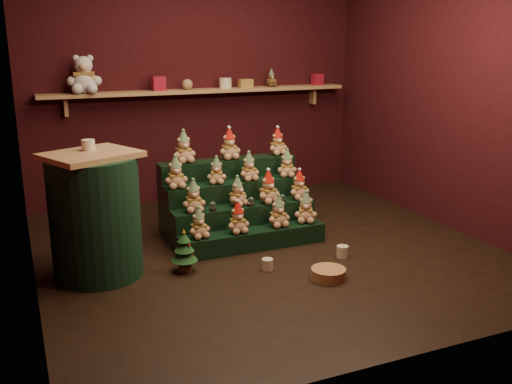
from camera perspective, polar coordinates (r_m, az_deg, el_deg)
name	(u,v)px	position (r m, az deg, el deg)	size (l,w,h in m)	color
ground	(268,250)	(5.27, 1.17, -5.84)	(4.00, 4.00, 0.00)	black
back_wall	(196,81)	(6.86, -5.99, 10.98)	(4.00, 0.10, 2.80)	black
front_wall	(426,132)	(3.21, 16.66, 5.77)	(4.00, 0.10, 2.80)	black
left_wall	(9,108)	(4.51, -23.43, 7.70)	(0.10, 4.00, 2.80)	black
right_wall	(456,89)	(6.09, 19.37, 9.71)	(0.10, 4.00, 2.80)	black
back_shelf	(201,91)	(6.70, -5.50, 9.99)	(3.60, 0.26, 0.24)	tan
riser_tier_front	(253,239)	(5.29, -0.28, -4.74)	(1.40, 0.22, 0.18)	black
riser_tier_midfront	(244,223)	(5.45, -1.19, -3.12)	(1.40, 0.22, 0.36)	black
riser_tier_midback	(236,208)	(5.62, -2.04, -1.60)	(1.40, 0.22, 0.54)	black
riser_tier_back	(228,194)	(5.79, -2.84, -0.18)	(1.40, 0.22, 0.72)	black
teddy_0	(199,223)	(5.04, -5.74, -3.08)	(0.20, 0.18, 0.28)	tan
teddy_1	(238,218)	(5.15, -1.83, -2.57)	(0.20, 0.18, 0.29)	tan
teddy_2	(278,211)	(5.32, 2.25, -1.93)	(0.21, 0.19, 0.30)	tan
teddy_3	(306,207)	(5.46, 5.01, -1.51)	(0.21, 0.19, 0.30)	tan
teddy_4	(194,196)	(5.19, -6.27, -0.39)	(0.21, 0.19, 0.30)	tan
teddy_5	(237,191)	(5.34, -1.87, 0.07)	(0.20, 0.18, 0.28)	tan
teddy_6	(268,187)	(5.43, 1.24, 0.49)	(0.22, 0.20, 0.31)	tan
teddy_7	(299,185)	(5.58, 4.34, 0.72)	(0.20, 0.18, 0.28)	tan
teddy_8	(176,172)	(5.32, -8.05, 1.97)	(0.22, 0.19, 0.30)	tan
teddy_9	(217,170)	(5.45, -3.97, 2.18)	(0.18, 0.17, 0.26)	tan
teddy_10	(249,166)	(5.55, -0.72, 2.57)	(0.20, 0.18, 0.28)	tan
teddy_11	(287,163)	(5.72, 3.12, 2.88)	(0.19, 0.18, 0.27)	tan
teddy_12	(184,147)	(5.55, -7.24, 4.50)	(0.22, 0.20, 0.31)	tan
teddy_13	(229,144)	(5.68, -2.68, 4.82)	(0.22, 0.19, 0.30)	tan
teddy_14	(278,142)	(5.90, 2.17, 5.06)	(0.20, 0.18, 0.27)	tan
snow_globe_a	(213,206)	(5.22, -4.34, -1.40)	(0.07, 0.07, 0.09)	black
snow_globe_b	(251,201)	(5.35, -0.49, -0.95)	(0.07, 0.07, 0.09)	black
snow_globe_c	(283,198)	(5.48, 2.67, -0.63)	(0.06, 0.06, 0.08)	black
side_table	(95,216)	(4.76, -15.77, -2.31)	(0.84, 0.78, 1.03)	tan
table_ornament	(88,145)	(4.73, -16.42, 4.54)	(0.10, 0.10, 0.08)	beige
mini_christmas_tree	(184,251)	(4.79, -7.18, -5.86)	(0.22, 0.22, 0.37)	#4D341B
mug_left	(267,264)	(4.83, 1.16, -7.24)	(0.10, 0.10, 0.10)	beige
mug_right	(342,252)	(5.15, 8.64, -5.91)	(0.11, 0.11, 0.11)	beige
wicker_basket	(328,274)	(4.69, 7.25, -8.11)	(0.28, 0.28, 0.09)	#A17741
white_bear	(84,69)	(6.37, -16.85, 11.66)	(0.36, 0.32, 0.50)	silver
brown_bear	(271,78)	(6.98, 1.55, 11.29)	(0.14, 0.13, 0.20)	#472B17
gift_tin_red_a	(158,84)	(6.53, -9.73, 10.64)	(0.14, 0.14, 0.16)	#AC1A31
gift_tin_cream	(225,83)	(6.77, -3.07, 10.81)	(0.14, 0.14, 0.12)	beige
gift_tin_red_b	(317,79)	(7.28, 6.16, 11.13)	(0.12, 0.12, 0.14)	#AC1A31
shelf_plush_ball	(187,84)	(6.62, -6.88, 10.63)	(0.12, 0.12, 0.12)	tan
scarf_gift_box	(246,83)	(6.86, -1.04, 10.81)	(0.16, 0.10, 0.10)	#C86D1C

